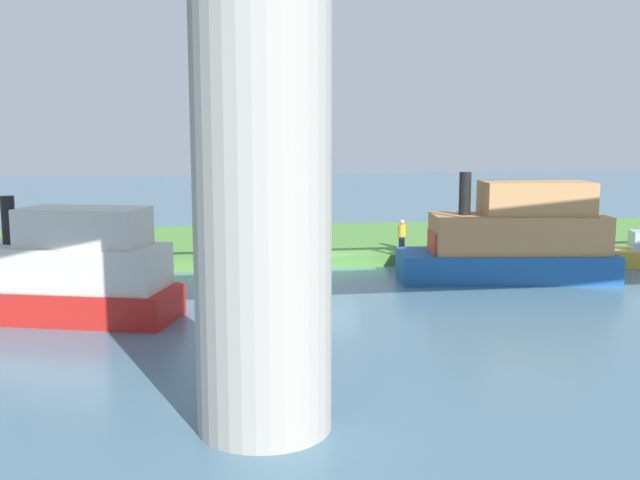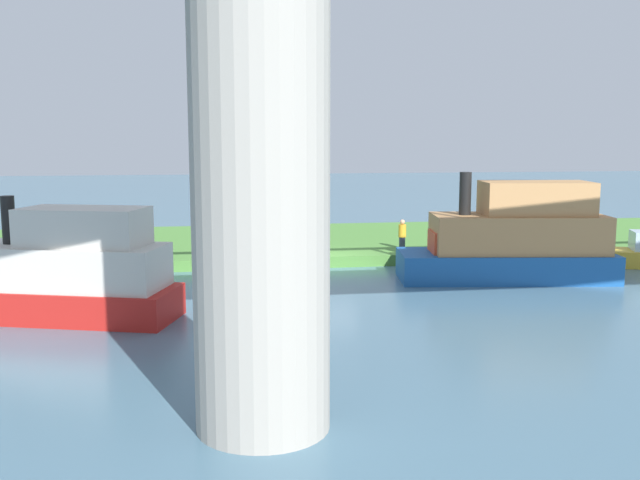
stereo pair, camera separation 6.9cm
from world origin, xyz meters
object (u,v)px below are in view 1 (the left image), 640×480
person_on_bank (402,234)px  mooring_post (306,241)px  pontoon_yellow (64,274)px  skiff_small (513,240)px  bridge_pylon (262,165)px

person_on_bank → mooring_post: size_ratio=1.43×
mooring_post → pontoon_yellow: pontoon_yellow is taller
person_on_bank → pontoon_yellow: (13.63, 9.27, 0.25)m
person_on_bank → pontoon_yellow: size_ratio=0.17×
skiff_small → pontoon_yellow: bearing=12.6°
bridge_pylon → pontoon_yellow: 11.78m
pontoon_yellow → skiff_small: 17.17m
bridge_pylon → person_on_bank: bearing=-112.9°
person_on_bank → mooring_post: bearing=2.1°
person_on_bank → pontoon_yellow: bearing=34.2°
skiff_small → bridge_pylon: bearing=50.2°
mooring_post → pontoon_yellow: 12.80m
mooring_post → skiff_small: size_ratio=0.11×
bridge_pylon → skiff_small: size_ratio=1.18×
pontoon_yellow → mooring_post: bearing=-134.7°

